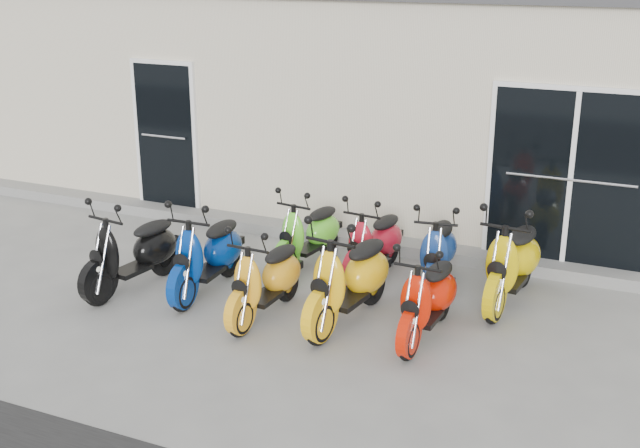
# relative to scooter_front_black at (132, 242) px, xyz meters

# --- Properties ---
(ground) EXTENTS (80.00, 80.00, 0.00)m
(ground) POSITION_rel_scooter_front_black_xyz_m (1.92, 0.45, -0.60)
(ground) COLOR gray
(ground) RESTS_ON ground
(building) EXTENTS (14.00, 6.00, 3.20)m
(building) POSITION_rel_scooter_front_black_xyz_m (1.92, 5.65, 1.00)
(building) COLOR beige
(building) RESTS_ON ground
(front_step) EXTENTS (14.00, 0.40, 0.15)m
(front_step) POSITION_rel_scooter_front_black_xyz_m (1.92, 2.47, -0.52)
(front_step) COLOR gray
(front_step) RESTS_ON ground
(door_left) EXTENTS (1.07, 0.08, 2.22)m
(door_left) POSITION_rel_scooter_front_black_xyz_m (-1.28, 2.62, 0.66)
(door_left) COLOR black
(door_left) RESTS_ON front_step
(door_right) EXTENTS (2.02, 0.08, 2.22)m
(door_right) POSITION_rel_scooter_front_black_xyz_m (4.52, 2.62, 0.66)
(door_right) COLOR black
(door_right) RESTS_ON front_step
(scooter_front_black) EXTENTS (0.82, 1.68, 1.19)m
(scooter_front_black) POSITION_rel_scooter_front_black_xyz_m (0.00, 0.00, 0.00)
(scooter_front_black) COLOR black
(scooter_front_black) RESTS_ON ground
(scooter_front_blue) EXTENTS (0.65, 1.66, 1.21)m
(scooter_front_blue) POSITION_rel_scooter_front_black_xyz_m (0.84, 0.28, 0.01)
(scooter_front_blue) COLOR navy
(scooter_front_blue) RESTS_ON ground
(scooter_front_orange_a) EXTENTS (0.62, 1.55, 1.12)m
(scooter_front_orange_a) POSITION_rel_scooter_front_black_xyz_m (1.77, -0.04, -0.03)
(scooter_front_orange_a) COLOR #F9A81B
(scooter_front_orange_a) RESTS_ON ground
(scooter_front_orange_b) EXTENTS (0.85, 1.81, 1.29)m
(scooter_front_orange_b) POSITION_rel_scooter_front_black_xyz_m (2.64, 0.19, 0.05)
(scooter_front_orange_b) COLOR yellow
(scooter_front_orange_b) RESTS_ON ground
(scooter_front_red) EXTENTS (0.62, 1.54, 1.12)m
(scooter_front_red) POSITION_rel_scooter_front_black_xyz_m (3.51, 0.18, -0.03)
(scooter_front_red) COLOR red
(scooter_front_red) RESTS_ON ground
(scooter_back_green) EXTENTS (0.74, 1.54, 1.09)m
(scooter_back_green) POSITION_rel_scooter_front_black_xyz_m (1.56, 1.52, -0.05)
(scooter_back_green) COLOR #63E82E
(scooter_back_green) RESTS_ON ground
(scooter_back_red) EXTENTS (0.70, 1.54, 1.10)m
(scooter_back_red) POSITION_rel_scooter_front_black_xyz_m (2.43, 1.51, -0.05)
(scooter_back_red) COLOR red
(scooter_back_red) RESTS_ON ground
(scooter_back_blue) EXTENTS (0.78, 1.60, 1.14)m
(scooter_back_blue) POSITION_rel_scooter_front_black_xyz_m (3.24, 1.49, -0.03)
(scooter_back_blue) COLOR navy
(scooter_back_blue) RESTS_ON ground
(scooter_back_yellow) EXTENTS (0.77, 1.76, 1.27)m
(scooter_back_yellow) POSITION_rel_scooter_front_black_xyz_m (4.12, 1.40, 0.04)
(scooter_back_yellow) COLOR #D6B405
(scooter_back_yellow) RESTS_ON ground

